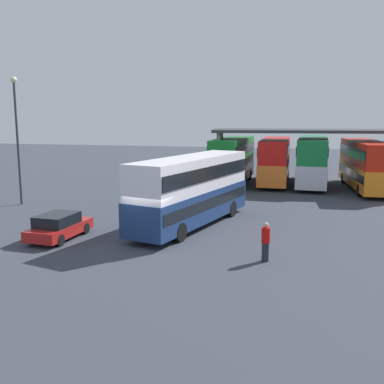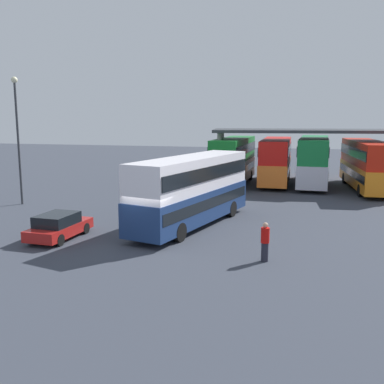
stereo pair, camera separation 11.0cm
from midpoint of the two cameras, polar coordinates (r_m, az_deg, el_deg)
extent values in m
plane|color=#373C47|center=(22.59, -5.56, -6.71)|extent=(140.00, 140.00, 0.00)
cube|color=navy|center=(26.02, -0.12, -1.65)|extent=(5.03, 10.94, 1.78)
cube|color=white|center=(25.72, -0.12, 2.39)|extent=(4.91, 10.72, 1.92)
cube|color=black|center=(25.98, -0.12, -1.19)|extent=(4.96, 10.54, 0.60)
cube|color=black|center=(25.71, -0.12, 2.60)|extent=(4.96, 10.54, 0.77)
cube|color=black|center=(30.65, 4.60, 0.55)|extent=(2.03, 0.62, 1.07)
cube|color=orange|center=(30.53, 4.62, 2.13)|extent=(1.67, 0.50, 0.36)
cylinder|color=black|center=(29.54, 1.08, -1.74)|extent=(0.52, 1.04, 1.00)
cylinder|color=black|center=(28.62, 4.98, -2.15)|extent=(0.52, 1.04, 1.00)
cylinder|color=black|center=(24.00, -6.22, -4.50)|extent=(0.52, 1.04, 1.00)
cylinder|color=black|center=(22.86, -1.67, -5.17)|extent=(0.52, 1.04, 1.00)
cube|color=#AF1D1A|center=(24.47, -16.69, -4.59)|extent=(1.96, 4.04, 0.55)
cube|color=black|center=(24.18, -17.01, -3.40)|extent=(1.73, 2.26, 0.58)
cylinder|color=black|center=(25.94, -16.65, -4.23)|extent=(0.23, 0.61, 0.60)
cylinder|color=black|center=(25.11, -13.60, -4.55)|extent=(0.23, 0.61, 0.60)
cylinder|color=black|center=(24.01, -19.87, -5.52)|extent=(0.23, 0.61, 0.60)
cylinder|color=black|center=(23.11, -16.68, -5.93)|extent=(0.23, 0.61, 0.60)
cube|color=silver|center=(41.94, 5.14, 2.75)|extent=(2.86, 10.55, 1.91)
cube|color=#157828|center=(41.75, 5.18, 5.46)|extent=(2.78, 10.34, 2.07)
cube|color=black|center=(41.92, 5.15, 3.06)|extent=(2.88, 10.14, 0.65)
cube|color=black|center=(41.74, 5.19, 5.61)|extent=(2.88, 10.14, 0.83)
cube|color=black|center=(46.97, 6.38, 3.82)|extent=(2.07, 0.19, 1.15)
cube|color=orange|center=(46.89, 6.40, 4.94)|extent=(1.70, 0.15, 0.36)
cylinder|color=black|center=(45.41, 4.57, 2.26)|extent=(0.32, 1.01, 1.00)
cylinder|color=black|center=(45.02, 7.30, 2.15)|extent=(0.32, 1.01, 1.00)
cylinder|color=black|center=(39.14, 2.63, 1.09)|extent=(0.32, 1.01, 1.00)
cylinder|color=black|center=(38.69, 5.78, 0.95)|extent=(0.32, 1.01, 1.00)
cube|color=orange|center=(42.93, 10.45, 2.75)|extent=(2.56, 10.12, 1.86)
cube|color=red|center=(42.75, 10.53, 5.33)|extent=(2.48, 9.92, 2.02)
cube|color=black|center=(42.91, 10.46, 3.05)|extent=(2.59, 9.72, 0.63)
cube|color=black|center=(42.74, 10.54, 5.47)|extent=(2.59, 9.72, 0.81)
cube|color=black|center=(47.87, 10.81, 3.78)|extent=(2.13, 0.11, 1.12)
cube|color=orange|center=(47.79, 10.84, 4.85)|extent=(1.75, 0.09, 0.36)
cylinder|color=black|center=(46.20, 9.24, 2.30)|extent=(0.29, 1.00, 1.00)
cylinder|color=black|center=(46.09, 12.05, 2.19)|extent=(0.29, 1.00, 1.00)
cylinder|color=black|center=(40.01, 8.54, 1.18)|extent=(0.29, 1.00, 1.00)
cylinder|color=black|center=(39.88, 11.78, 1.05)|extent=(0.29, 1.00, 1.00)
cube|color=silver|center=(42.94, 15.04, 2.64)|extent=(2.91, 11.19, 1.94)
cube|color=#167838|center=(42.75, 15.16, 5.33)|extent=(2.83, 10.96, 2.10)
cube|color=black|center=(42.91, 15.05, 2.94)|extent=(2.94, 10.75, 0.66)
cube|color=black|center=(42.74, 15.16, 5.47)|extent=(2.94, 10.75, 0.84)
cube|color=black|center=(48.37, 15.16, 3.74)|extent=(2.16, 0.17, 1.17)
cube|color=orange|center=(48.29, 15.21, 4.84)|extent=(1.78, 0.14, 0.36)
cylinder|color=black|center=(46.48, 13.65, 2.19)|extent=(0.31, 1.01, 1.00)
cylinder|color=black|center=(46.46, 16.48, 2.06)|extent=(0.31, 1.01, 1.00)
cylinder|color=black|center=(39.66, 13.24, 0.95)|extent=(0.31, 1.01, 1.00)
cylinder|color=black|center=(39.63, 16.56, 0.80)|extent=(0.31, 1.01, 1.00)
cube|color=orange|center=(41.57, 21.17, 2.03)|extent=(3.52, 11.72, 1.86)
cube|color=red|center=(41.38, 21.33, 4.69)|extent=(3.42, 11.48, 2.02)
cube|color=black|center=(41.55, 21.19, 2.34)|extent=(3.52, 11.26, 0.63)
cube|color=black|center=(41.37, 21.34, 4.83)|extent=(3.52, 11.26, 0.81)
cube|color=black|center=(47.10, 19.75, 3.29)|extent=(2.15, 0.28, 1.12)
cube|color=orange|center=(47.02, 19.81, 4.37)|extent=(1.77, 0.23, 0.36)
cylinder|color=black|center=(44.93, 18.74, 1.70)|extent=(0.37, 1.02, 1.00)
cylinder|color=black|center=(45.38, 21.59, 1.60)|extent=(0.37, 1.02, 1.00)
cylinder|color=black|center=(37.98, 20.53, 0.21)|extent=(0.37, 1.02, 1.00)
cube|color=#33353A|center=(41.19, 17.78, 7.44)|extent=(21.86, 8.12, 0.25)
cylinder|color=#9E9B93|center=(42.82, 3.66, 4.47)|extent=(0.36, 0.36, 4.94)
cylinder|color=#9E9B93|center=(38.54, 3.32, 3.89)|extent=(0.36, 0.36, 4.94)
cylinder|color=#33353A|center=(34.31, -21.47, 5.67)|extent=(0.16, 0.16, 8.70)
sphere|color=beige|center=(34.34, -21.95, 13.17)|extent=(0.44, 0.44, 0.44)
cylinder|color=#262633|center=(20.14, 9.20, -7.57)|extent=(0.32, 0.32, 0.85)
cylinder|color=red|center=(19.93, 9.26, -5.47)|extent=(0.38, 0.38, 0.68)
sphere|color=tan|center=(19.81, 9.30, -4.19)|extent=(0.24, 0.24, 0.24)
camera|label=1|loc=(0.06, -90.12, -0.02)|focal=41.70mm
camera|label=2|loc=(0.06, 89.88, 0.02)|focal=41.70mm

